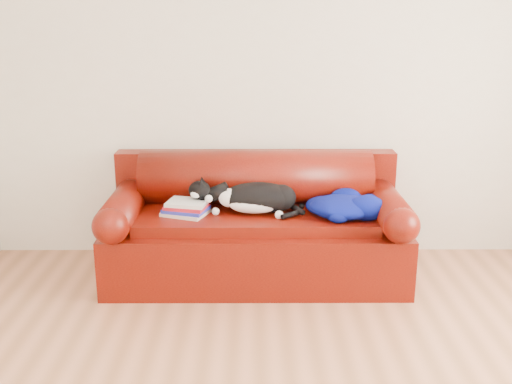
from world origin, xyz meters
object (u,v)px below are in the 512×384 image
sofa_base (256,245)px  cat (257,199)px  book_stack (186,208)px  blanket (344,205)px

sofa_base → cat: bearing=-78.3°
book_stack → cat: bearing=4.6°
sofa_base → blanket: blanket is taller
book_stack → cat: cat is taller
blanket → sofa_base: bearing=170.0°
sofa_base → blanket: bearing=-10.0°
sofa_base → blanket: (0.61, -0.11, 0.34)m
sofa_base → cat: (0.01, -0.04, 0.37)m
book_stack → blanket: (1.09, -0.03, 0.02)m
book_stack → cat: (0.49, 0.04, 0.05)m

